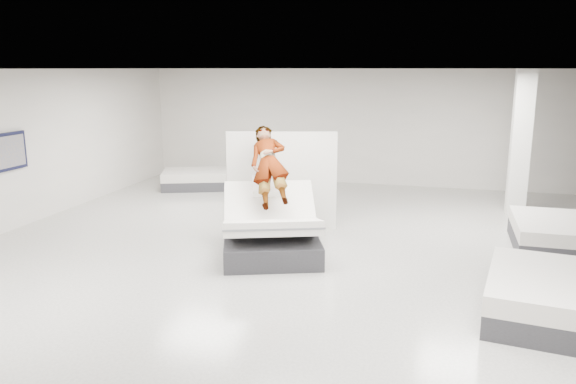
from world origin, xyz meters
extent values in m
plane|color=beige|center=(0.00, 0.00, 0.00)|extent=(14.00, 14.00, 0.00)
plane|color=black|center=(0.00, 0.00, 3.20)|extent=(14.00, 14.00, 0.00)
cube|color=silver|center=(0.00, 7.00, 1.60)|extent=(12.00, 0.04, 3.20)
cube|color=#343539|center=(-0.51, 0.46, 0.19)|extent=(2.26, 2.58, 0.38)
cube|color=white|center=(-0.65, 0.83, 0.76)|extent=(1.88, 1.54, 0.77)
cube|color=slate|center=(-0.65, 0.83, 0.76)|extent=(1.87, 1.46, 0.61)
cube|color=white|center=(-0.34, -0.01, 0.61)|extent=(1.90, 1.60, 0.46)
cube|color=slate|center=(-0.34, -0.01, 0.61)|extent=(1.91, 1.58, 0.27)
cube|color=white|center=(-0.71, 0.99, 1.10)|extent=(0.71, 0.62, 0.36)
imported|color=slate|center=(-0.62, 0.74, 1.32)|extent=(1.16, 1.68, 1.65)
cube|color=black|center=(-0.29, 0.49, 1.08)|extent=(0.10, 0.15, 0.08)
cube|color=white|center=(-0.72, 1.94, 1.00)|extent=(2.13, 0.70, 1.99)
cube|color=#343539|center=(4.41, 2.04, 0.14)|extent=(1.47, 1.95, 0.29)
cube|color=white|center=(4.41, 2.04, 0.41)|extent=(1.47, 1.95, 0.24)
cube|color=#343539|center=(3.80, -1.13, 0.16)|extent=(1.84, 2.28, 0.31)
cube|color=white|center=(3.80, -1.13, 0.44)|extent=(1.84, 2.28, 0.26)
cube|color=#343539|center=(-4.13, 5.23, 0.13)|extent=(2.07, 1.82, 0.26)
cube|color=white|center=(-4.13, 5.23, 0.37)|extent=(2.07, 1.82, 0.22)
cube|color=silver|center=(4.00, 4.50, 1.60)|extent=(0.40, 0.40, 3.20)
cube|color=black|center=(-5.94, 0.50, 1.60)|extent=(0.05, 0.95, 0.75)
cube|color=gray|center=(-5.91, 0.50, 1.60)|extent=(0.02, 0.82, 0.62)
camera|label=1|loc=(2.28, -8.65, 3.22)|focal=35.00mm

